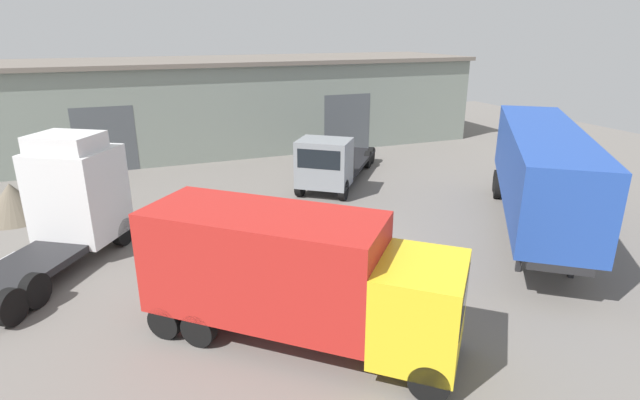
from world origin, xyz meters
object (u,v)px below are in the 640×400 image
object	(u,v)px
flatbed_truck_grey	(331,163)
gravel_pile	(12,201)
container_trailer_green	(540,168)
box_truck_yellow	(294,273)
tractor_unit_white	(69,201)

from	to	relation	value
flatbed_truck_grey	gravel_pile	bearing A→B (deg)	-55.63
container_trailer_green	box_truck_yellow	size ratio (longest dim) A/B	1.46
box_truck_yellow	gravel_pile	size ratio (longest dim) A/B	2.91
container_trailer_green	flatbed_truck_grey	bearing A→B (deg)	-110.54
container_trailer_green	box_truck_yellow	bearing A→B (deg)	-35.38
tractor_unit_white	gravel_pile	bearing A→B (deg)	61.73
container_trailer_green	gravel_pile	distance (m)	21.14
container_trailer_green	gravel_pile	size ratio (longest dim) A/B	4.24
box_truck_yellow	tractor_unit_white	bearing A→B (deg)	167.47
flatbed_truck_grey	tractor_unit_white	bearing A→B (deg)	-33.17
flatbed_truck_grey	box_truck_yellow	world-z (taller)	box_truck_yellow
flatbed_truck_grey	gravel_pile	size ratio (longest dim) A/B	3.07
tractor_unit_white	container_trailer_green	xyz separation A→B (m)	(16.42, -4.25, 0.59)
container_trailer_green	flatbed_truck_grey	xyz separation A→B (m)	(-5.10, 8.18, -1.31)
flatbed_truck_grey	box_truck_yellow	xyz separation A→B (m)	(-5.82, -11.55, 0.61)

